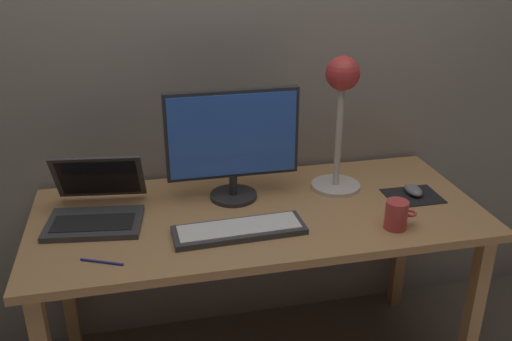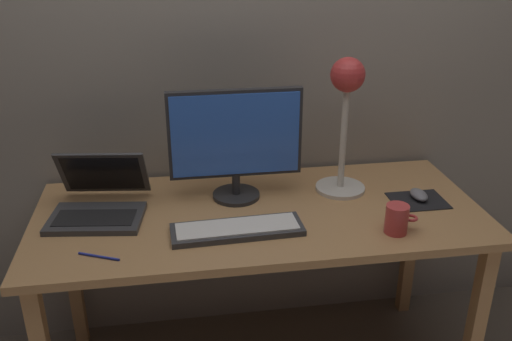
{
  "view_description": "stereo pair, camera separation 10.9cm",
  "coord_description": "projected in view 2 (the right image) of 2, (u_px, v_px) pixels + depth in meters",
  "views": [
    {
      "loc": [
        -0.39,
        -1.72,
        1.68
      ],
      "look_at": [
        -0.02,
        -0.05,
        0.92
      ],
      "focal_mm": 38.95,
      "sensor_mm": 36.0,
      "label": 1
    },
    {
      "loc": [
        -0.28,
        -1.74,
        1.68
      ],
      "look_at": [
        -0.02,
        -0.05,
        0.92
      ],
      "focal_mm": 38.95,
      "sensor_mm": 36.0,
      "label": 2
    }
  ],
  "objects": [
    {
      "name": "coffee_mug",
      "position": [
        397.0,
        219.0,
        1.83
      ],
      "size": [
        0.11,
        0.08,
        0.1
      ],
      "color": "#CC3F3F",
      "rests_on": "desk"
    },
    {
      "name": "pen",
      "position": [
        99.0,
        256.0,
        1.71
      ],
      "size": [
        0.13,
        0.07,
        0.01
      ],
      "primitive_type": "cylinder",
      "rotation": [
        0.0,
        1.57,
        -0.43
      ],
      "color": "#2633A5",
      "rests_on": "desk"
    },
    {
      "name": "back_wall",
      "position": [
        243.0,
        33.0,
        2.13
      ],
      "size": [
        4.8,
        0.06,
        2.6
      ],
      "primitive_type": "cube",
      "color": "gray",
      "rests_on": "ground"
    },
    {
      "name": "mouse",
      "position": [
        419.0,
        195.0,
        2.06
      ],
      "size": [
        0.06,
        0.1,
        0.03
      ],
      "primitive_type": "ellipsoid",
      "color": "slate",
      "rests_on": "mousepad"
    },
    {
      "name": "desk",
      "position": [
        260.0,
        230.0,
        2.03
      ],
      "size": [
        1.6,
        0.7,
        0.74
      ],
      "color": "tan",
      "rests_on": "ground"
    },
    {
      "name": "keyboard_main",
      "position": [
        237.0,
        229.0,
        1.85
      ],
      "size": [
        0.45,
        0.16,
        0.03
      ],
      "color": "#38383A",
      "rests_on": "desk"
    },
    {
      "name": "mousepad",
      "position": [
        418.0,
        201.0,
        2.06
      ],
      "size": [
        0.2,
        0.16,
        0.0
      ],
      "primitive_type": "cube",
      "color": "black",
      "rests_on": "desk"
    },
    {
      "name": "laptop",
      "position": [
        100.0,
        196.0,
        1.96
      ],
      "size": [
        0.36,
        0.35,
        0.21
      ],
      "color": "#38383A",
      "rests_on": "desk"
    },
    {
      "name": "monitor",
      "position": [
        235.0,
        139.0,
        2.0
      ],
      "size": [
        0.48,
        0.18,
        0.42
      ],
      "color": "#28282B",
      "rests_on": "desk"
    },
    {
      "name": "desk_lamp",
      "position": [
        346.0,
        103.0,
        2.01
      ],
      "size": [
        0.19,
        0.19,
        0.52
      ],
      "color": "beige",
      "rests_on": "desk"
    }
  ]
}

